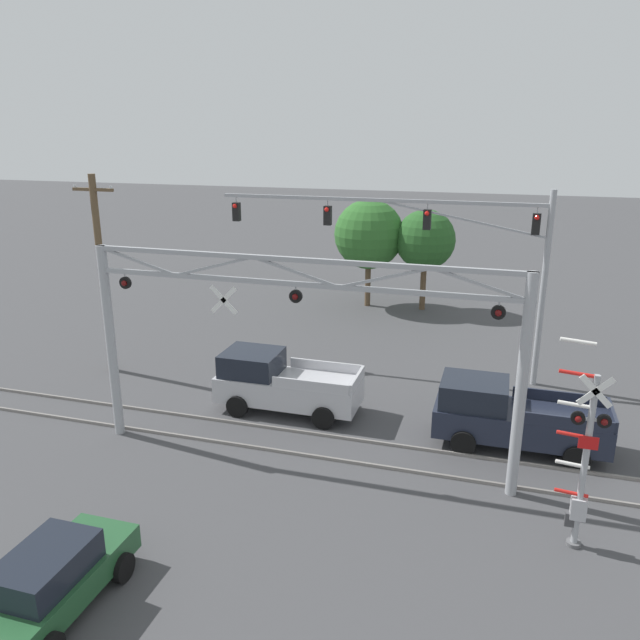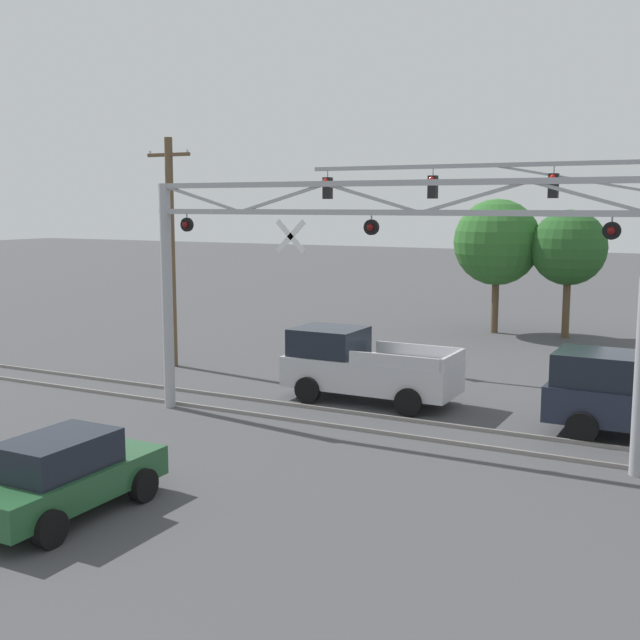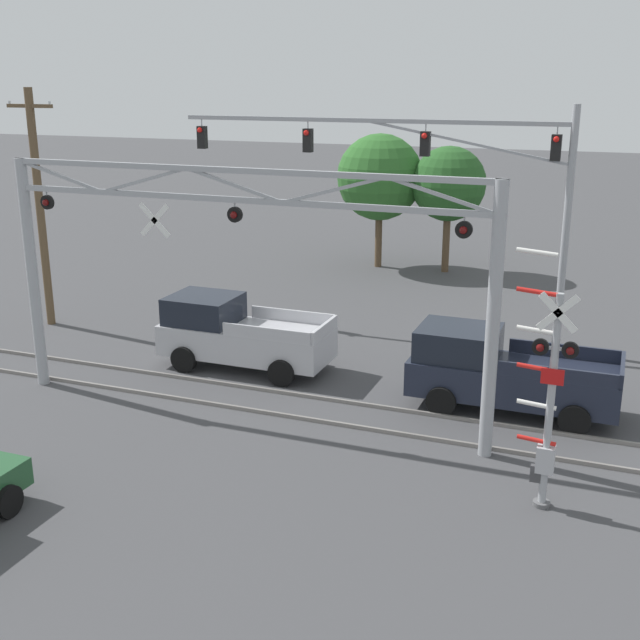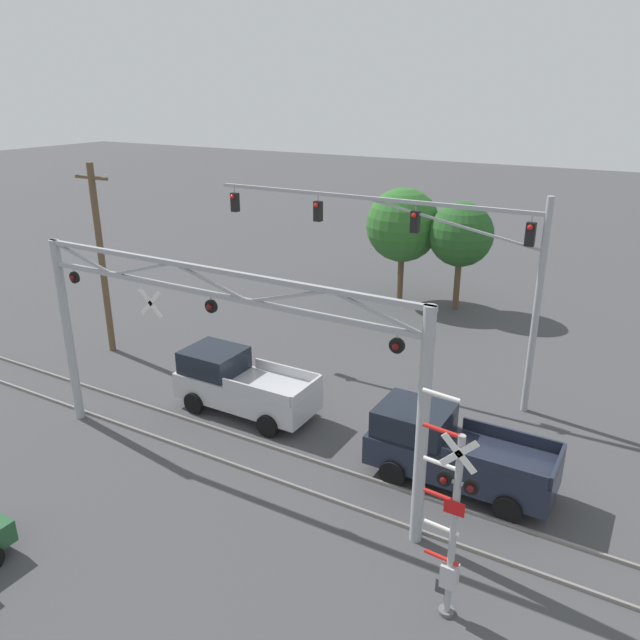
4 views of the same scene
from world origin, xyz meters
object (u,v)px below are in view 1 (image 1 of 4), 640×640
crossing_gantry (296,334)px  background_tree_far_left_verge (425,240)px  sedan_waiting (52,580)px  background_tree_beyond_span (369,234)px  utility_pole_left (102,273)px  crossing_signal_mast (582,466)px  pickup_truck_lead (281,383)px  traffic_signal_span (451,244)px  pickup_truck_following (510,416)px

crossing_gantry → background_tree_far_left_verge: crossing_gantry is taller
crossing_gantry → background_tree_far_left_verge: bearing=85.6°
crossing_gantry → sedan_waiting: crossing_gantry is taller
sedan_waiting → background_tree_beyond_span: 25.45m
utility_pole_left → sedan_waiting: bearing=-60.1°
crossing_signal_mast → crossing_gantry: bearing=166.1°
crossing_signal_mast → utility_pole_left: utility_pole_left is taller
background_tree_beyond_span → pickup_truck_lead: bearing=-89.9°
pickup_truck_lead → traffic_signal_span: bearing=43.9°
background_tree_beyond_span → pickup_truck_following: bearing=-61.8°
background_tree_beyond_span → sedan_waiting: bearing=-92.6°
pickup_truck_lead → pickup_truck_following: (7.94, -0.41, 0.00)m
crossing_gantry → background_tree_far_left_verge: (1.38, 17.87, -0.18)m
pickup_truck_following → background_tree_beyond_span: background_tree_beyond_span is taller
pickup_truck_lead → pickup_truck_following: 7.95m
pickup_truck_following → traffic_signal_span: bearing=115.5°
crossing_gantry → background_tree_beyond_span: size_ratio=2.14×
crossing_signal_mast → traffic_signal_span: bearing=112.2°
traffic_signal_span → pickup_truck_following: 7.55m
crossing_gantry → crossing_signal_mast: (7.79, -1.93, -1.93)m
crossing_gantry → utility_pole_left: bearing=154.1°
sedan_waiting → background_tree_beyond_span: (1.14, 25.21, 3.32)m
pickup_truck_following → sedan_waiting: size_ratio=1.33×
crossing_signal_mast → background_tree_far_left_verge: 20.88m
pickup_truck_following → background_tree_beyond_span: 17.15m
background_tree_beyond_span → crossing_gantry: bearing=-84.4°
crossing_signal_mast → background_tree_far_left_verge: size_ratio=0.95×
crossing_gantry → background_tree_beyond_span: bearing=95.6°
crossing_signal_mast → pickup_truck_lead: (-9.51, 5.22, -1.15)m
pickup_truck_following → background_tree_far_left_verge: size_ratio=0.96×
utility_pole_left → background_tree_beyond_span: utility_pole_left is taller
background_tree_beyond_span → background_tree_far_left_verge: 3.14m
utility_pole_left → pickup_truck_following: bearing=-6.9°
sedan_waiting → crossing_gantry: bearing=68.8°
traffic_signal_span → utility_pole_left: 14.05m
crossing_signal_mast → utility_pole_left: 19.10m
pickup_truck_lead → background_tree_far_left_verge: background_tree_far_left_verge is taller
traffic_signal_span → background_tree_far_left_verge: 9.85m
background_tree_beyond_span → background_tree_far_left_verge: size_ratio=1.08×
crossing_gantry → crossing_signal_mast: size_ratio=2.43×
pickup_truck_lead → utility_pole_left: utility_pole_left is taller
crossing_gantry → background_tree_far_left_verge: size_ratio=2.31×
pickup_truck_lead → sedan_waiting: 10.81m
pickup_truck_following → sedan_waiting: pickup_truck_following is taller
pickup_truck_lead → sedan_waiting: bearing=-96.2°
sedan_waiting → background_tree_beyond_span: bearing=87.4°
traffic_signal_span → pickup_truck_following: traffic_signal_span is taller
sedan_waiting → utility_pole_left: utility_pole_left is taller
crossing_gantry → pickup_truck_lead: bearing=117.7°
sedan_waiting → background_tree_beyond_span: background_tree_beyond_span is taller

